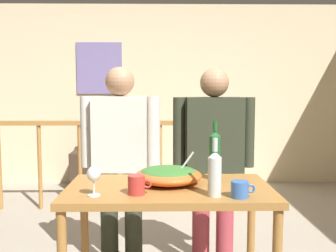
# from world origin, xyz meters

# --- Properties ---
(back_wall) EXTENTS (5.83, 0.10, 2.54)m
(back_wall) POSITION_xyz_m (0.00, 2.95, 1.27)
(back_wall) COLOR beige
(back_wall) RESTS_ON ground_plane
(framed_picture) EXTENTS (0.63, 0.03, 0.72)m
(framed_picture) POSITION_xyz_m (-0.81, 2.89, 1.65)
(framed_picture) COLOR #7568A1
(stair_railing) EXTENTS (3.71, 0.10, 1.06)m
(stair_railing) POSITION_xyz_m (-0.38, 1.69, 0.65)
(stair_railing) COLOR #9E6B33
(stair_railing) RESTS_ON ground_plane
(tv_console) EXTENTS (0.90, 0.40, 0.51)m
(tv_console) POSITION_xyz_m (-0.70, 2.60, 0.25)
(tv_console) COLOR #38281E
(tv_console) RESTS_ON ground_plane
(flat_screen_tv) EXTENTS (0.55, 0.12, 0.41)m
(flat_screen_tv) POSITION_xyz_m (-0.70, 2.57, 0.75)
(flat_screen_tv) COLOR black
(flat_screen_tv) RESTS_ON tv_console
(serving_table) EXTENTS (1.16, 0.64, 0.82)m
(serving_table) POSITION_xyz_m (0.11, -0.50, 0.71)
(serving_table) COLOR #9E6B33
(serving_table) RESTS_ON ground_plane
(salad_bowl) EXTENTS (0.39, 0.39, 0.20)m
(salad_bowl) POSITION_xyz_m (0.10, -0.43, 0.87)
(salad_bowl) COLOR #DB5B23
(salad_bowl) RESTS_ON serving_table
(wine_glass) EXTENTS (0.07, 0.07, 0.15)m
(wine_glass) POSITION_xyz_m (-0.28, -0.68, 0.92)
(wine_glass) COLOR silver
(wine_glass) RESTS_ON serving_table
(wine_bottle_clear) EXTENTS (0.07, 0.07, 0.30)m
(wine_bottle_clear) POSITION_xyz_m (0.34, -0.70, 0.94)
(wine_bottle_clear) COLOR silver
(wine_bottle_clear) RESTS_ON serving_table
(wine_bottle_green) EXTENTS (0.07, 0.07, 0.36)m
(wine_bottle_green) POSITION_xyz_m (0.39, -0.33, 0.97)
(wine_bottle_green) COLOR #1E5628
(wine_bottle_green) RESTS_ON serving_table
(mug_blue) EXTENTS (0.13, 0.09, 0.08)m
(mug_blue) POSITION_xyz_m (0.46, -0.73, 0.86)
(mug_blue) COLOR #3866B2
(mug_blue) RESTS_ON serving_table
(mug_red) EXTENTS (0.13, 0.09, 0.10)m
(mug_red) POSITION_xyz_m (-0.07, -0.66, 0.87)
(mug_red) COLOR #B7332D
(mug_red) RESTS_ON serving_table
(person_standing_left) EXTENTS (0.58, 0.23, 1.52)m
(person_standing_left) POSITION_xyz_m (-0.24, 0.17, 0.89)
(person_standing_left) COLOR #2D3323
(person_standing_left) RESTS_ON ground_plane
(person_standing_right) EXTENTS (0.60, 0.23, 1.51)m
(person_standing_right) POSITION_xyz_m (0.45, 0.17, 0.89)
(person_standing_right) COLOR #9E3842
(person_standing_right) RESTS_ON ground_plane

